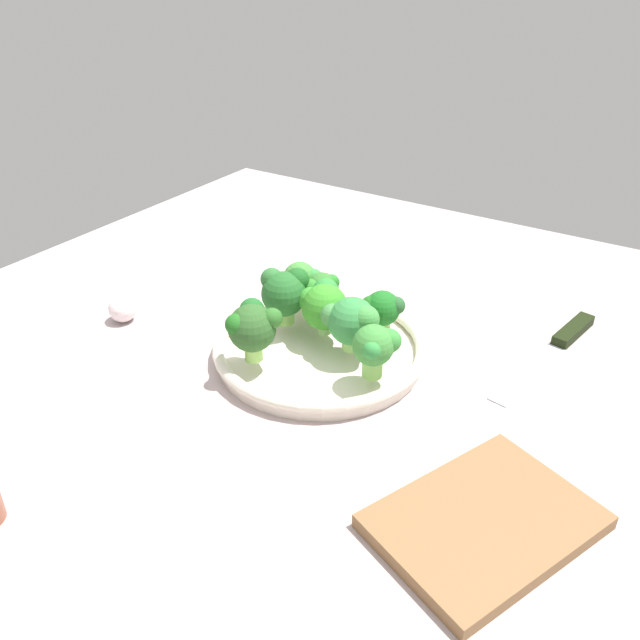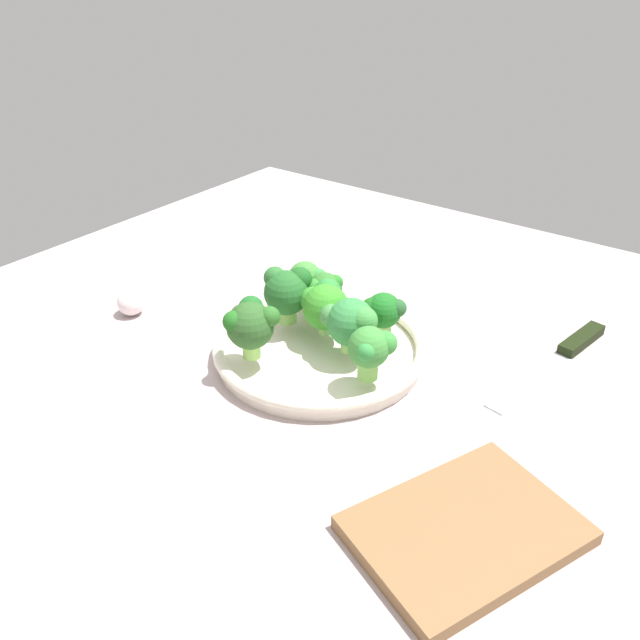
{
  "view_description": "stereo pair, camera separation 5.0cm",
  "coord_description": "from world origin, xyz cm",
  "px_view_note": "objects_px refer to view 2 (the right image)",
  "views": [
    {
      "loc": [
        -58.38,
        -36.16,
        49.07
      ],
      "look_at": [
        3.55,
        3.59,
        5.84
      ],
      "focal_mm": 36.37,
      "sensor_mm": 36.0,
      "label": 1
    },
    {
      "loc": [
        -55.53,
        -40.27,
        49.07
      ],
      "look_at": [
        3.55,
        3.59,
        5.84
      ],
      "focal_mm": 36.37,
      "sensor_mm": 36.0,
      "label": 2
    }
  ],
  "objects_px": {
    "broccoli_floret_1": "(287,291)",
    "cutting_board": "(465,530)",
    "bowl": "(320,348)",
    "broccoli_floret_2": "(370,349)",
    "garlic_bulb": "(131,303)",
    "knife": "(564,354)",
    "broccoli_floret_6": "(351,322)",
    "broccoli_floret_5": "(324,290)",
    "broccoli_floret_3": "(383,311)",
    "broccoli_floret_4": "(250,324)",
    "broccoli_floret_0": "(307,279)",
    "broccoli_floret_7": "(324,304)"
  },
  "relations": [
    {
      "from": "broccoli_floret_1",
      "to": "cutting_board",
      "type": "height_order",
      "value": "broccoli_floret_1"
    },
    {
      "from": "bowl",
      "to": "broccoli_floret_2",
      "type": "distance_m",
      "value": 0.12
    },
    {
      "from": "bowl",
      "to": "garlic_bulb",
      "type": "bearing_deg",
      "value": 104.23
    },
    {
      "from": "knife",
      "to": "cutting_board",
      "type": "bearing_deg",
      "value": -175.75
    },
    {
      "from": "broccoli_floret_1",
      "to": "broccoli_floret_6",
      "type": "distance_m",
      "value": 0.11
    },
    {
      "from": "broccoli_floret_5",
      "to": "knife",
      "type": "height_order",
      "value": "broccoli_floret_5"
    },
    {
      "from": "cutting_board",
      "to": "broccoli_floret_5",
      "type": "bearing_deg",
      "value": 55.92
    },
    {
      "from": "broccoli_floret_3",
      "to": "cutting_board",
      "type": "bearing_deg",
      "value": -133.9
    },
    {
      "from": "broccoli_floret_2",
      "to": "broccoli_floret_4",
      "type": "xyz_separation_m",
      "value": [
        -0.05,
        0.15,
        0.01
      ]
    },
    {
      "from": "broccoli_floret_6",
      "to": "garlic_bulb",
      "type": "xyz_separation_m",
      "value": [
        -0.08,
        0.35,
        -0.05
      ]
    },
    {
      "from": "broccoli_floret_1",
      "to": "garlic_bulb",
      "type": "xyz_separation_m",
      "value": [
        -0.09,
        0.23,
        -0.05
      ]
    },
    {
      "from": "broccoli_floret_4",
      "to": "broccoli_floret_5",
      "type": "height_order",
      "value": "broccoli_floret_4"
    },
    {
      "from": "broccoli_floret_4",
      "to": "cutting_board",
      "type": "bearing_deg",
      "value": -103.35
    },
    {
      "from": "broccoli_floret_6",
      "to": "broccoli_floret_5",
      "type": "bearing_deg",
      "value": 56.33
    },
    {
      "from": "bowl",
      "to": "broccoli_floret_4",
      "type": "relative_size",
      "value": 3.73
    },
    {
      "from": "knife",
      "to": "broccoli_floret_2",
      "type": "bearing_deg",
      "value": 144.62
    },
    {
      "from": "broccoli_floret_3",
      "to": "cutting_board",
      "type": "relative_size",
      "value": 0.29
    },
    {
      "from": "broccoli_floret_4",
      "to": "knife",
      "type": "distance_m",
      "value": 0.43
    },
    {
      "from": "broccoli_floret_0",
      "to": "broccoli_floret_7",
      "type": "height_order",
      "value": "broccoli_floret_7"
    },
    {
      "from": "broccoli_floret_5",
      "to": "broccoli_floret_7",
      "type": "height_order",
      "value": "broccoli_floret_7"
    },
    {
      "from": "broccoli_floret_0",
      "to": "broccoli_floret_7",
      "type": "relative_size",
      "value": 0.85
    },
    {
      "from": "broccoli_floret_0",
      "to": "cutting_board",
      "type": "relative_size",
      "value": 0.3
    },
    {
      "from": "broccoli_floret_1",
      "to": "knife",
      "type": "relative_size",
      "value": 0.29
    },
    {
      "from": "knife",
      "to": "garlic_bulb",
      "type": "height_order",
      "value": "garlic_bulb"
    },
    {
      "from": "broccoli_floret_6",
      "to": "knife",
      "type": "distance_m",
      "value": 0.3
    },
    {
      "from": "broccoli_floret_0",
      "to": "broccoli_floret_4",
      "type": "distance_m",
      "value": 0.16
    },
    {
      "from": "cutting_board",
      "to": "garlic_bulb",
      "type": "bearing_deg",
      "value": 81.44
    },
    {
      "from": "broccoli_floret_2",
      "to": "bowl",
      "type": "bearing_deg",
      "value": 70.63
    },
    {
      "from": "bowl",
      "to": "broccoli_floret_0",
      "type": "relative_size",
      "value": 4.7
    },
    {
      "from": "broccoli_floret_7",
      "to": "broccoli_floret_6",
      "type": "bearing_deg",
      "value": -108.21
    },
    {
      "from": "broccoli_floret_7",
      "to": "garlic_bulb",
      "type": "xyz_separation_m",
      "value": [
        -0.1,
        0.29,
        -0.05
      ]
    },
    {
      "from": "broccoli_floret_3",
      "to": "broccoli_floret_4",
      "type": "xyz_separation_m",
      "value": [
        -0.15,
        0.1,
        0.01
      ]
    },
    {
      "from": "broccoli_floret_5",
      "to": "broccoli_floret_7",
      "type": "bearing_deg",
      "value": -143.51
    },
    {
      "from": "bowl",
      "to": "broccoli_floret_7",
      "type": "xyz_separation_m",
      "value": [
        0.02,
        0.01,
        0.06
      ]
    },
    {
      "from": "broccoli_floret_1",
      "to": "broccoli_floret_0",
      "type": "bearing_deg",
      "value": 12.06
    },
    {
      "from": "broccoli_floret_1",
      "to": "broccoli_floret_5",
      "type": "relative_size",
      "value": 1.22
    },
    {
      "from": "broccoli_floret_2",
      "to": "broccoli_floret_7",
      "type": "bearing_deg",
      "value": 62.76
    },
    {
      "from": "broccoli_floret_6",
      "to": "knife",
      "type": "relative_size",
      "value": 0.3
    },
    {
      "from": "broccoli_floret_2",
      "to": "garlic_bulb",
      "type": "height_order",
      "value": "broccoli_floret_2"
    },
    {
      "from": "broccoli_floret_3",
      "to": "broccoli_floret_4",
      "type": "relative_size",
      "value": 0.78
    },
    {
      "from": "broccoli_floret_5",
      "to": "cutting_board",
      "type": "bearing_deg",
      "value": -124.08
    },
    {
      "from": "broccoli_floret_1",
      "to": "cutting_board",
      "type": "distance_m",
      "value": 0.41
    },
    {
      "from": "broccoli_floret_1",
      "to": "broccoli_floret_7",
      "type": "distance_m",
      "value": 0.06
    },
    {
      "from": "broccoli_floret_2",
      "to": "garlic_bulb",
      "type": "relative_size",
      "value": 1.73
    },
    {
      "from": "broccoli_floret_7",
      "to": "garlic_bulb",
      "type": "distance_m",
      "value": 0.31
    },
    {
      "from": "broccoli_floret_2",
      "to": "broccoli_floret_7",
      "type": "xyz_separation_m",
      "value": [
        0.06,
        0.11,
        -0.0
      ]
    },
    {
      "from": "broccoli_floret_6",
      "to": "knife",
      "type": "xyz_separation_m",
      "value": [
        0.2,
        -0.22,
        -0.06
      ]
    },
    {
      "from": "broccoli_floret_4",
      "to": "broccoli_floret_6",
      "type": "distance_m",
      "value": 0.13
    },
    {
      "from": "broccoli_floret_3",
      "to": "broccoli_floret_7",
      "type": "distance_m",
      "value": 0.08
    },
    {
      "from": "garlic_bulb",
      "to": "broccoli_floret_3",
      "type": "bearing_deg",
      "value": -68.95
    }
  ]
}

